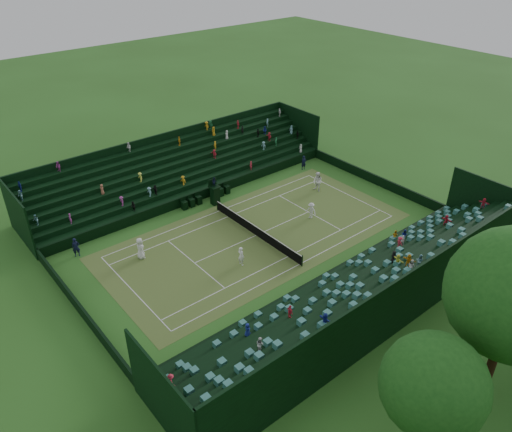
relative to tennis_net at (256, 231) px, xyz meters
The scene contains 17 objects.
ground 0.53m from the tennis_net, ahead, with size 160.00×160.00×0.00m, color #2B5C1D.
court_surface 0.52m from the tennis_net, ahead, with size 12.97×26.77×0.01m, color #357B29.
perimeter_wall_north 15.89m from the tennis_net, 90.00° to the left, with size 17.17×0.20×1.00m, color black.
perimeter_wall_south 15.89m from the tennis_net, 90.00° to the right, with size 17.17×0.20×1.00m, color black.
perimeter_wall_east 8.49m from the tennis_net, ahead, with size 0.20×31.77×1.00m, color black.
perimeter_wall_west 8.49m from the tennis_net, behind, with size 0.20×31.77×1.00m, color black.
north_grandstand 12.70m from the tennis_net, ahead, with size 6.60×32.00×4.90m.
south_grandstand 12.70m from the tennis_net, behind, with size 6.60×32.00×4.90m.
tennis_net is the anchor object (origin of this frame).
umpire_chair 6.91m from the tennis_net, behind, with size 0.91×0.91×2.85m.
courtside_chairs 7.90m from the tennis_net, behind, with size 0.55×5.52×1.19m.
player_near_west 9.95m from the tennis_net, 109.78° to the right, with size 0.92×0.60×1.89m, color white.
player_near_east 4.42m from the tennis_net, 54.98° to the right, with size 0.62×0.41×1.69m, color white.
player_far_west 10.43m from the tennis_net, 103.97° to the left, with size 0.98×0.77×2.03m, color white.
player_far_east 5.89m from the tennis_net, 81.30° to the left, with size 1.02×0.59×1.58m, color white.
line_judge_north 14.38m from the tennis_net, 119.25° to the left, with size 0.58×0.38×1.59m, color black.
line_judge_south 14.99m from the tennis_net, 117.70° to the right, with size 0.61×0.40×1.67m, color black.
Camera 1 is at (28.24, -23.14, 23.93)m, focal length 35.00 mm.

